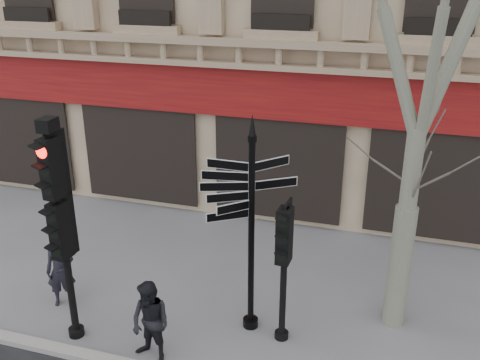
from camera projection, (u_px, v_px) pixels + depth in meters
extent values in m
plane|color=slate|center=(218.00, 332.00, 10.32)|extent=(80.00, 80.00, 0.00)
cube|color=maroon|center=(280.00, 94.00, 13.29)|extent=(28.00, 0.25, 1.30)
cube|color=#897759|center=(279.00, 56.00, 12.72)|extent=(28.00, 0.35, 0.74)
cylinder|color=black|center=(251.00, 240.00, 9.79)|extent=(0.12, 0.12, 3.81)
cylinder|color=black|center=(250.00, 322.00, 10.48)|extent=(0.30, 0.30, 0.17)
cone|color=black|center=(252.00, 125.00, 8.97)|extent=(0.13, 0.13, 0.38)
cylinder|color=black|center=(64.00, 244.00, 9.51)|extent=(0.14, 0.14, 3.94)
cylinder|color=black|center=(77.00, 331.00, 10.22)|extent=(0.29, 0.29, 0.16)
cube|color=black|center=(62.00, 229.00, 9.39)|extent=(0.51, 0.39, 1.07)
cube|color=black|center=(53.00, 167.00, 8.96)|extent=(0.51, 0.39, 1.07)
sphere|color=#FF0C05|center=(51.00, 151.00, 8.85)|extent=(0.23, 0.23, 0.23)
cube|color=black|center=(47.00, 125.00, 8.68)|extent=(0.28, 0.34, 0.23)
cylinder|color=black|center=(284.00, 276.00, 9.66)|extent=(0.13, 0.13, 2.73)
cylinder|color=black|center=(282.00, 334.00, 10.15)|extent=(0.28, 0.28, 0.15)
cube|color=black|center=(285.00, 234.00, 9.34)|extent=(0.48, 0.35, 1.04)
cylinder|color=gray|center=(399.00, 267.00, 10.15)|extent=(0.41, 0.41, 2.52)
cylinder|color=gray|center=(412.00, 172.00, 9.41)|extent=(0.32, 0.32, 1.60)
imported|color=black|center=(61.00, 271.00, 10.91)|extent=(0.68, 0.59, 1.58)
imported|color=black|center=(151.00, 323.00, 9.33)|extent=(0.90, 0.78, 1.58)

